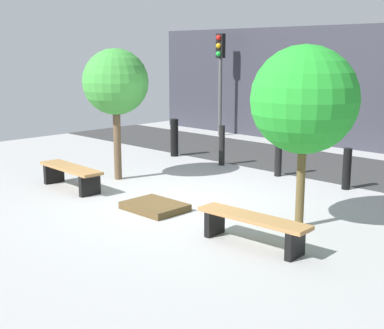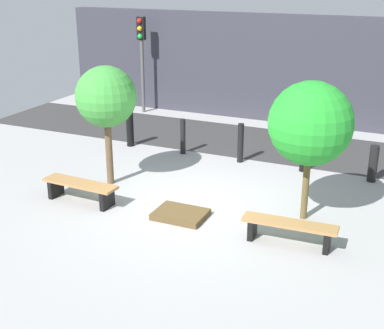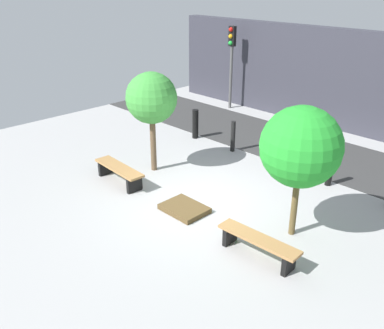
{
  "view_description": "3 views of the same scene",
  "coord_description": "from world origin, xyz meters",
  "px_view_note": "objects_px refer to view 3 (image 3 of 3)",
  "views": [
    {
      "loc": [
        6.87,
        -6.6,
        2.76
      ],
      "look_at": [
        0.56,
        -0.16,
        0.86
      ],
      "focal_mm": 50.0,
      "sensor_mm": 36.0,
      "label": 1
    },
    {
      "loc": [
        4.36,
        -9.65,
        4.89
      ],
      "look_at": [
        0.12,
        -0.21,
        1.08
      ],
      "focal_mm": 50.0,
      "sensor_mm": 36.0,
      "label": 2
    },
    {
      "loc": [
        6.51,
        -6.64,
        5.2
      ],
      "look_at": [
        -0.05,
        -0.23,
        1.11
      ],
      "focal_mm": 40.0,
      "sensor_mm": 36.0,
      "label": 3
    }
  ],
  "objects_px": {
    "bollard_center": "(277,150)",
    "bollard_right": "(330,170)",
    "planter_bed": "(184,209)",
    "bollard_left": "(233,136)",
    "bollard_far_left": "(195,124)",
    "traffic_light_west": "(231,52)",
    "bench_left": "(119,171)",
    "bench_right": "(258,243)",
    "tree_behind_right_bench": "(301,147)",
    "tree_behind_left_bench": "(151,99)"
  },
  "relations": [
    {
      "from": "bollard_center",
      "to": "bollard_right",
      "type": "height_order",
      "value": "bollard_center"
    },
    {
      "from": "planter_bed",
      "to": "bollard_left",
      "type": "bearing_deg",
      "value": 114.43
    },
    {
      "from": "bollard_far_left",
      "to": "traffic_light_west",
      "type": "distance_m",
      "value": 4.34
    },
    {
      "from": "planter_bed",
      "to": "bollard_far_left",
      "type": "relative_size",
      "value": 1.05
    },
    {
      "from": "bench_left",
      "to": "bench_right",
      "type": "bearing_deg",
      "value": 2.69
    },
    {
      "from": "planter_bed",
      "to": "bollard_right",
      "type": "xyz_separation_m",
      "value": [
        1.69,
        3.73,
        0.36
      ]
    },
    {
      "from": "planter_bed",
      "to": "bollard_left",
      "type": "relative_size",
      "value": 1.06
    },
    {
      "from": "bollard_far_left",
      "to": "bollard_left",
      "type": "relative_size",
      "value": 1.01
    },
    {
      "from": "tree_behind_right_bench",
      "to": "bollard_right",
      "type": "distance_m",
      "value": 3.23
    },
    {
      "from": "tree_behind_left_bench",
      "to": "bollard_right",
      "type": "relative_size",
      "value": 3.34
    },
    {
      "from": "bollard_center",
      "to": "traffic_light_west",
      "type": "bearing_deg",
      "value": 143.98
    },
    {
      "from": "tree_behind_right_bench",
      "to": "traffic_light_west",
      "type": "bearing_deg",
      "value": 139.14
    },
    {
      "from": "tree_behind_left_bench",
      "to": "bollard_left",
      "type": "distance_m",
      "value": 3.23
    },
    {
      "from": "tree_behind_left_bench",
      "to": "bollard_far_left",
      "type": "bearing_deg",
      "value": 110.92
    },
    {
      "from": "bench_left",
      "to": "bollard_right",
      "type": "distance_m",
      "value": 5.64
    },
    {
      "from": "bollard_far_left",
      "to": "traffic_light_west",
      "type": "xyz_separation_m",
      "value": [
        -1.57,
        3.61,
        1.82
      ]
    },
    {
      "from": "bench_right",
      "to": "bollard_far_left",
      "type": "relative_size",
      "value": 1.78
    },
    {
      "from": "bench_left",
      "to": "bench_right",
      "type": "distance_m",
      "value": 4.7
    },
    {
      "from": "bench_right",
      "to": "tree_behind_right_bench",
      "type": "bearing_deg",
      "value": 87.31
    },
    {
      "from": "bench_right",
      "to": "bollard_left",
      "type": "xyz_separation_m",
      "value": [
        -4.04,
        3.93,
        0.17
      ]
    },
    {
      "from": "bollard_left",
      "to": "bollard_center",
      "type": "distance_m",
      "value": 1.7
    },
    {
      "from": "bench_left",
      "to": "tree_behind_left_bench",
      "type": "bearing_deg",
      "value": 92.69
    },
    {
      "from": "bench_left",
      "to": "bollard_left",
      "type": "xyz_separation_m",
      "value": [
        0.66,
        3.93,
        0.16
      ]
    },
    {
      "from": "bench_right",
      "to": "traffic_light_west",
      "type": "relative_size",
      "value": 0.54
    },
    {
      "from": "bollard_center",
      "to": "tree_behind_left_bench",
      "type": "bearing_deg",
      "value": -130.85
    },
    {
      "from": "bollard_left",
      "to": "bollard_right",
      "type": "height_order",
      "value": "bollard_left"
    },
    {
      "from": "planter_bed",
      "to": "bollard_far_left",
      "type": "bearing_deg",
      "value": 132.26
    },
    {
      "from": "bench_right",
      "to": "planter_bed",
      "type": "distance_m",
      "value": 2.37
    },
    {
      "from": "bench_left",
      "to": "bollard_right",
      "type": "relative_size",
      "value": 2.11
    },
    {
      "from": "bollard_left",
      "to": "bollard_right",
      "type": "xyz_separation_m",
      "value": [
        3.39,
        0.0,
        -0.07
      ]
    },
    {
      "from": "bollard_center",
      "to": "bollard_right",
      "type": "bearing_deg",
      "value": 0.0
    },
    {
      "from": "tree_behind_right_bench",
      "to": "bench_right",
      "type": "bearing_deg",
      "value": -90.0
    },
    {
      "from": "planter_bed",
      "to": "bollard_right",
      "type": "height_order",
      "value": "bollard_right"
    },
    {
      "from": "traffic_light_west",
      "to": "bollard_far_left",
      "type": "bearing_deg",
      "value": -66.44
    },
    {
      "from": "bollard_left",
      "to": "bollard_right",
      "type": "relative_size",
      "value": 1.17
    },
    {
      "from": "planter_bed",
      "to": "tree_behind_right_bench",
      "type": "bearing_deg",
      "value": 23.3
    },
    {
      "from": "bench_left",
      "to": "bench_right",
      "type": "relative_size",
      "value": 1.0
    },
    {
      "from": "bollard_left",
      "to": "traffic_light_west",
      "type": "distance_m",
      "value": 5.2
    },
    {
      "from": "bench_right",
      "to": "bollard_far_left",
      "type": "xyz_separation_m",
      "value": [
        -5.74,
        3.93,
        0.18
      ]
    },
    {
      "from": "tree_behind_right_bench",
      "to": "bollard_left",
      "type": "relative_size",
      "value": 2.89
    },
    {
      "from": "traffic_light_west",
      "to": "tree_behind_right_bench",
      "type": "bearing_deg",
      "value": -40.86
    },
    {
      "from": "bollard_right",
      "to": "tree_behind_right_bench",
      "type": "bearing_deg",
      "value": -76.44
    },
    {
      "from": "planter_bed",
      "to": "tree_behind_right_bench",
      "type": "height_order",
      "value": "tree_behind_right_bench"
    },
    {
      "from": "planter_bed",
      "to": "bollard_center",
      "type": "bearing_deg",
      "value": 90.0
    },
    {
      "from": "bench_right",
      "to": "planter_bed",
      "type": "bearing_deg",
      "value": 172.45
    },
    {
      "from": "bench_left",
      "to": "bollard_right",
      "type": "xyz_separation_m",
      "value": [
        4.04,
        3.93,
        0.09
      ]
    },
    {
      "from": "bench_right",
      "to": "bollard_center",
      "type": "bearing_deg",
      "value": 118.19
    },
    {
      "from": "bench_left",
      "to": "bollard_right",
      "type": "height_order",
      "value": "bollard_right"
    },
    {
      "from": "bench_left",
      "to": "tree_behind_left_bench",
      "type": "distance_m",
      "value": 2.15
    },
    {
      "from": "bollard_left",
      "to": "planter_bed",
      "type": "bearing_deg",
      "value": -65.57
    }
  ]
}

